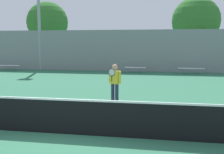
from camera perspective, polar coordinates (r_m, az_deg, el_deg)
ground_plane at (r=7.26m, az=-9.49°, el=-12.15°), size 100.00×100.00×0.00m
tennis_net at (r=7.11m, az=-9.57°, el=-8.43°), size 10.62×0.09×0.96m
tennis_player at (r=10.59m, az=0.59°, el=-0.86°), size 0.51×0.47×1.56m
bench_courtside_far at (r=21.08m, az=5.08°, el=2.02°), size 1.69×0.40×0.45m
bench_adjacent_court at (r=21.18m, az=16.85°, el=1.76°), size 1.98×0.40×0.45m
bench_by_gate at (r=24.58m, az=-21.71°, el=2.31°), size 2.13×0.40×0.45m
light_pole_near_left at (r=24.51m, az=-15.67°, el=13.85°), size 0.90×0.60×8.82m
back_fence at (r=22.14m, az=3.73°, el=5.74°), size 33.65×0.06×3.48m
tree_green_tall at (r=29.79m, az=-13.86°, el=11.42°), size 4.41×4.41×6.78m
tree_green_broad at (r=26.62m, az=17.78°, el=11.56°), size 4.49×4.49×6.72m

